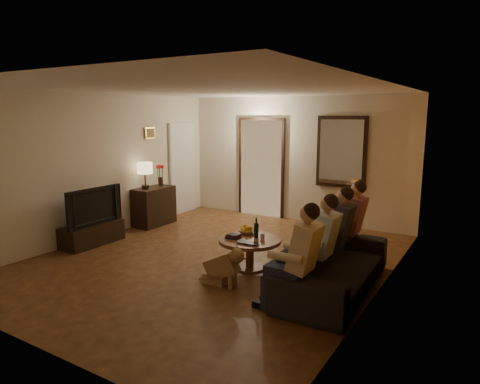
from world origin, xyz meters
The scene contains 33 objects.
floor centered at (0.00, 0.00, 0.00)m, with size 5.00×6.00×0.01m, color #402511.
ceiling centered at (0.00, 0.00, 2.60)m, with size 5.00×6.00×0.01m, color white.
back_wall centered at (0.00, 3.00, 1.30)m, with size 5.00×0.02×2.60m, color beige.
front_wall centered at (0.00, -3.00, 1.30)m, with size 5.00×0.02×2.60m, color beige.
left_wall centered at (-2.50, 0.00, 1.30)m, with size 0.02×6.00×2.60m, color beige.
right_wall centered at (2.50, 0.00, 1.30)m, with size 0.02×6.00×2.60m, color beige.
orange_accent centered at (2.49, 0.00, 1.30)m, with size 0.01×6.00×2.60m, color orange.
kitchen_doorway centered at (-0.80, 2.98, 1.05)m, with size 1.00×0.06×2.10m, color #FFE0A5.
door_trim centered at (-0.80, 2.97, 1.05)m, with size 1.12×0.04×2.22m, color black.
fridge_glimpse centered at (-0.55, 2.98, 0.90)m, with size 0.45×0.03×1.70m, color silver.
mirror_frame centered at (1.00, 2.96, 1.50)m, with size 1.00×0.05×1.40m, color black.
mirror_glass centered at (1.00, 2.93, 1.50)m, with size 0.86×0.02×1.26m, color white.
white_door centered at (-2.46, 2.30, 1.02)m, with size 0.06×0.85×2.04m, color white.
framed_art centered at (-2.47, 1.30, 1.85)m, with size 0.03×0.28×0.24m, color #B28C33.
art_canvas centered at (-2.46, 1.30, 1.85)m, with size 0.01×0.22×0.18m, color brown.
dresser centered at (-2.25, 1.10, 0.39)m, with size 0.45×0.87×0.77m, color black.
table_lamp centered at (-2.25, 0.88, 1.04)m, with size 0.30×0.30×0.54m, color beige, non-canonical shape.
flower_vase centered at (-2.25, 1.32, 0.99)m, with size 0.14×0.14×0.44m, color red, non-canonical shape.
tv_stand centered at (-2.25, -0.46, 0.18)m, with size 0.45×1.09×0.36m, color black.
tv centered at (-2.25, -0.46, 0.68)m, with size 0.15×1.11×0.64m, color black.
sofa centered at (1.99, -0.12, 0.33)m, with size 0.89×2.27×0.66m, color black.
person_a centered at (1.89, -1.02, 0.60)m, with size 0.60×0.40×1.20m, color tan, non-canonical shape.
person_b centered at (1.89, -0.42, 0.60)m, with size 0.60×0.40×1.20m, color tan, non-canonical shape.
person_c centered at (1.89, 0.18, 0.60)m, with size 0.60×0.40×1.20m, color tan, non-canonical shape.
person_d centered at (1.89, 0.78, 0.60)m, with size 0.60×0.40×1.20m, color tan, non-canonical shape.
dog centered at (0.68, -0.78, 0.28)m, with size 0.56×0.24×0.56m, color #A37F4B, non-canonical shape.
coffee_table centered at (0.68, -0.05, 0.23)m, with size 0.91×0.91×0.45m, color brown.
bowl centered at (0.50, 0.17, 0.48)m, with size 0.26×0.26×0.06m, color white.
oranges centered at (0.50, 0.17, 0.55)m, with size 0.20×0.20×0.08m, color orange, non-canonical shape.
wine_bottle centered at (0.73, 0.05, 0.60)m, with size 0.07×0.07×0.31m, color black, non-canonical shape.
wine_glass centered at (0.86, 0.00, 0.50)m, with size 0.06×0.06×0.10m, color silver.
book_stack centered at (0.46, -0.15, 0.48)m, with size 0.20×0.15×0.07m, color black, non-canonical shape.
laptop centered at (0.78, -0.33, 0.46)m, with size 0.33×0.21×0.03m, color black.
Camera 1 is at (3.69, -5.22, 2.24)m, focal length 32.00 mm.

